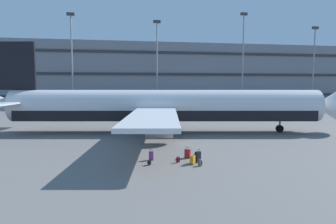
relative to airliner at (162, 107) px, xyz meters
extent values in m
plane|color=slate|center=(5.39, -0.43, -3.08)|extent=(600.00, 600.00, 0.00)
cube|color=slate|center=(5.39, 52.04, 5.40)|extent=(148.85, 20.36, 16.97)
cube|color=#2D2D33|center=(5.39, 41.76, -0.26)|extent=(147.36, 0.24, 0.70)
cube|color=#2D2D33|center=(5.39, 41.76, 5.40)|extent=(147.36, 0.24, 0.70)
cube|color=#2D2D33|center=(5.39, 41.76, 11.06)|extent=(147.36, 0.24, 0.70)
cylinder|color=silver|center=(0.41, -0.07, 0.19)|extent=(37.32, 10.31, 3.86)
cube|color=black|center=(0.41, -0.07, -0.87)|extent=(35.84, 9.98, 1.23)
cone|color=silver|center=(19.77, -3.52, 0.19)|extent=(3.68, 4.15, 3.66)
cone|color=silver|center=(-19.25, 3.42, 0.48)|extent=(5.10, 3.85, 3.09)
cube|color=black|center=(-17.33, 3.08, 5.02)|extent=(4.62, 1.16, 5.79)
cube|color=silver|center=(-16.29, 6.62, 0.68)|extent=(2.78, 6.01, 0.20)
cube|color=silver|center=(-17.57, -0.60, 0.68)|extent=(2.78, 6.01, 0.20)
cube|color=silver|center=(1.13, 9.70, -0.10)|extent=(7.07, 16.16, 0.36)
cube|color=silver|center=(-2.28, -9.49, -0.10)|extent=(7.07, 16.16, 0.36)
cylinder|color=#9E9EA3|center=(1.13, 6.84, -1.46)|extent=(3.09, 2.57, 2.12)
cylinder|color=#9E9EA3|center=(-1.30, -6.81, -1.46)|extent=(3.09, 2.57, 2.12)
cylinder|color=black|center=(14.33, -2.55, -2.63)|extent=(0.95, 0.50, 0.90)
cylinder|color=slate|center=(14.33, -2.55, -1.96)|extent=(0.20, 0.20, 1.35)
cylinder|color=black|center=(-0.77, 1.80, -2.63)|extent=(0.95, 0.50, 0.90)
cylinder|color=slate|center=(-0.77, 1.80, -1.96)|extent=(0.20, 0.20, 1.35)
cylinder|color=black|center=(-1.35, -1.43, -2.63)|extent=(0.95, 0.50, 0.90)
cylinder|color=slate|center=(-1.35, -1.43, -1.96)|extent=(0.20, 0.20, 1.35)
cylinder|color=gray|center=(-15.64, 37.79, 7.83)|extent=(0.36, 0.36, 21.83)
cube|color=#333338|center=(-15.64, 37.79, 19.10)|extent=(1.80, 0.50, 0.70)
cylinder|color=gray|center=(4.71, 37.79, 7.34)|extent=(0.36, 0.36, 20.84)
cube|color=#333338|center=(4.71, 37.79, 18.11)|extent=(1.80, 0.50, 0.70)
cylinder|color=gray|center=(27.47, 37.79, 8.71)|extent=(0.36, 0.36, 23.60)
cube|color=#333338|center=(27.47, 37.79, 20.86)|extent=(1.80, 0.50, 0.70)
cylinder|color=gray|center=(48.23, 37.79, 7.29)|extent=(0.36, 0.36, 20.76)
cube|color=#333338|center=(48.23, 37.79, 18.02)|extent=(1.80, 0.50, 0.70)
cube|color=#72388C|center=(-2.84, -12.94, -2.71)|extent=(0.41, 0.31, 0.65)
cylinder|color=#333338|center=(-2.95, -12.97, -2.31)|extent=(0.02, 0.02, 0.15)
cylinder|color=#333338|center=(-2.76, -13.03, -2.31)|extent=(0.02, 0.02, 0.15)
cube|color=black|center=(-2.86, -13.00, -2.24)|extent=(0.20, 0.09, 0.02)
cylinder|color=black|center=(-2.95, -12.82, -3.06)|extent=(0.03, 0.05, 0.05)
cylinder|color=black|center=(-2.67, -12.91, -3.06)|extent=(0.03, 0.05, 0.05)
cylinder|color=black|center=(-3.00, -12.97, -3.06)|extent=(0.03, 0.05, 0.05)
cylinder|color=black|center=(-2.73, -13.06, -3.06)|extent=(0.03, 0.05, 0.05)
cube|color=#B21E23|center=(0.12, -12.82, -2.70)|extent=(0.51, 0.47, 0.67)
cylinder|color=#333338|center=(-0.03, -12.80, -2.27)|extent=(0.02, 0.02, 0.18)
cylinder|color=#333338|center=(0.17, -12.96, -2.27)|extent=(0.02, 0.02, 0.18)
cube|color=black|center=(0.07, -12.88, -2.18)|extent=(0.21, 0.18, 0.02)
cylinder|color=black|center=(0.03, -12.63, -3.06)|extent=(0.05, 0.05, 0.05)
cylinder|color=black|center=(0.32, -12.86, -3.06)|extent=(0.05, 0.05, 0.05)
cylinder|color=black|center=(-0.08, -12.78, -3.06)|extent=(0.05, 0.05, 0.05)
cylinder|color=black|center=(0.20, -13.01, -3.06)|extent=(0.05, 0.05, 0.05)
cube|color=black|center=(0.58, -14.20, -2.65)|extent=(0.53, 0.47, 0.77)
cylinder|color=#333338|center=(0.51, -14.33, -2.17)|extent=(0.02, 0.02, 0.18)
cylinder|color=#333338|center=(0.73, -14.19, -2.17)|extent=(0.02, 0.02, 0.18)
cube|color=black|center=(0.62, -14.26, -2.08)|extent=(0.23, 0.16, 0.02)
cylinder|color=black|center=(0.37, -14.22, -3.06)|extent=(0.04, 0.05, 0.05)
cylinder|color=black|center=(0.67, -14.01, -3.06)|extent=(0.04, 0.05, 0.05)
cylinder|color=black|center=(0.48, -14.39, -3.06)|extent=(0.04, 0.05, 0.05)
cylinder|color=black|center=(0.79, -14.18, -3.06)|extent=(0.04, 0.05, 0.05)
cube|color=orange|center=(0.04, -14.67, -2.73)|extent=(0.47, 0.48, 0.61)
cylinder|color=#333338|center=(0.03, -14.81, -2.38)|extent=(0.02, 0.02, 0.09)
cylinder|color=#333338|center=(0.18, -14.64, -2.38)|extent=(0.02, 0.02, 0.09)
cube|color=black|center=(0.10, -14.73, -2.34)|extent=(0.17, 0.18, 0.02)
cylinder|color=black|center=(-0.15, -14.72, -3.06)|extent=(0.05, 0.05, 0.05)
cylinder|color=black|center=(0.07, -14.48, -3.06)|extent=(0.05, 0.05, 0.05)
cylinder|color=black|center=(0.01, -14.87, -3.06)|extent=(0.05, 0.05, 0.05)
cylinder|color=black|center=(0.23, -14.62, -3.06)|extent=(0.05, 0.05, 0.05)
ellipsoid|color=gray|center=(0.47, -15.19, -2.83)|extent=(0.41, 0.30, 0.51)
ellipsoid|color=gray|center=(0.48, -15.08, -2.91)|extent=(0.28, 0.15, 0.23)
torus|color=black|center=(0.46, -15.23, -2.57)|extent=(0.08, 0.02, 0.08)
cube|color=black|center=(0.35, -15.29, -2.83)|extent=(0.04, 0.03, 0.43)
cube|color=black|center=(0.55, -15.32, -2.83)|extent=(0.04, 0.03, 0.43)
ellipsoid|color=black|center=(-3.15, -14.32, -2.87)|extent=(0.33, 0.42, 0.44)
ellipsoid|color=black|center=(-3.25, -14.28, -2.93)|extent=(0.18, 0.27, 0.20)
torus|color=black|center=(-3.12, -14.33, -2.64)|extent=(0.04, 0.08, 0.08)
cube|color=black|center=(-3.09, -14.45, -2.87)|extent=(0.03, 0.04, 0.37)
cube|color=black|center=(-3.02, -14.26, -2.87)|extent=(0.03, 0.04, 0.37)
ellipsoid|color=maroon|center=(-0.95, -14.04, -2.85)|extent=(0.42, 0.35, 0.47)
ellipsoid|color=maroon|center=(-0.99, -13.96, -2.92)|extent=(0.27, 0.20, 0.21)
torus|color=black|center=(-0.93, -14.06, -2.60)|extent=(0.08, 0.05, 0.08)
cube|color=black|center=(-0.99, -14.16, -2.85)|extent=(0.04, 0.04, 0.40)
cube|color=black|center=(-0.82, -14.06, -2.85)|extent=(0.04, 0.04, 0.40)
camera|label=1|loc=(-5.48, -35.28, 2.88)|focal=31.29mm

